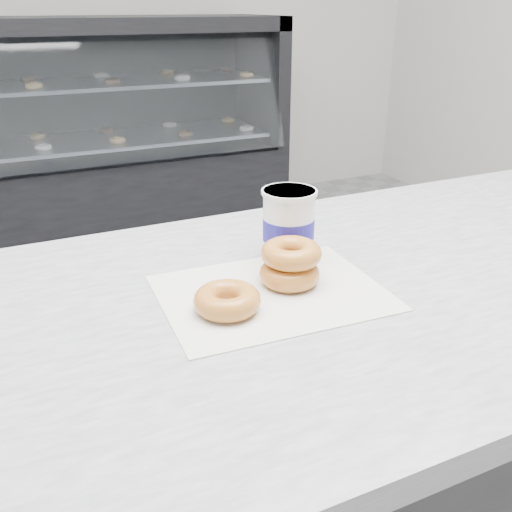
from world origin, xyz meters
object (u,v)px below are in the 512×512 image
(counter, at_px, (317,492))
(donut_stack, at_px, (290,263))
(display_case, at_px, (79,157))
(coffee_cup, at_px, (288,225))
(donut_single, at_px, (227,300))

(counter, distance_m, donut_stack, 0.49)
(display_case, bearing_deg, coffee_cup, -90.30)
(counter, relative_size, donut_single, 30.96)
(counter, distance_m, coffee_cup, 0.53)
(display_case, relative_size, donut_single, 24.29)
(counter, height_order, donut_single, donut_single)
(display_case, xyz_separation_m, donut_stack, (-0.06, -2.69, 0.44))
(display_case, distance_m, donut_single, 2.77)
(counter, xyz_separation_m, display_case, (0.00, 2.72, 0.04))
(counter, relative_size, display_case, 1.28)
(counter, xyz_separation_m, donut_stack, (-0.06, 0.03, 0.48))
(coffee_cup, bearing_deg, donut_single, -155.67)
(donut_stack, bearing_deg, counter, -26.01)
(display_case, height_order, donut_single, display_case)
(coffee_cup, bearing_deg, display_case, 76.64)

